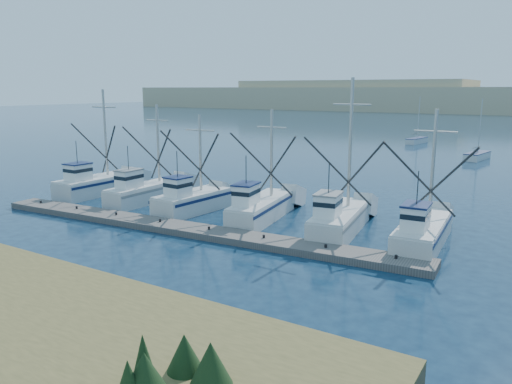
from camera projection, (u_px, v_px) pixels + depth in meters
ground at (204, 279)px, 25.09m from camera, size 500.00×500.00×0.00m
floating_dock at (184, 229)px, 33.29m from camera, size 32.42×4.22×0.43m
trawler_fleet at (225, 203)px, 37.45m from camera, size 31.54×8.37×10.10m
sailboat_near at (477, 156)px, 67.16m from camera, size 2.70×6.07×8.10m
sailboat_far at (417, 141)px, 86.94m from camera, size 2.46×6.20×8.10m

